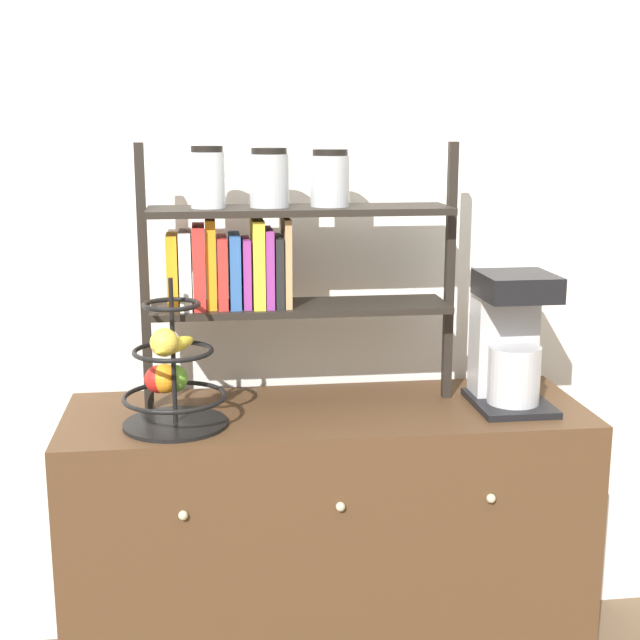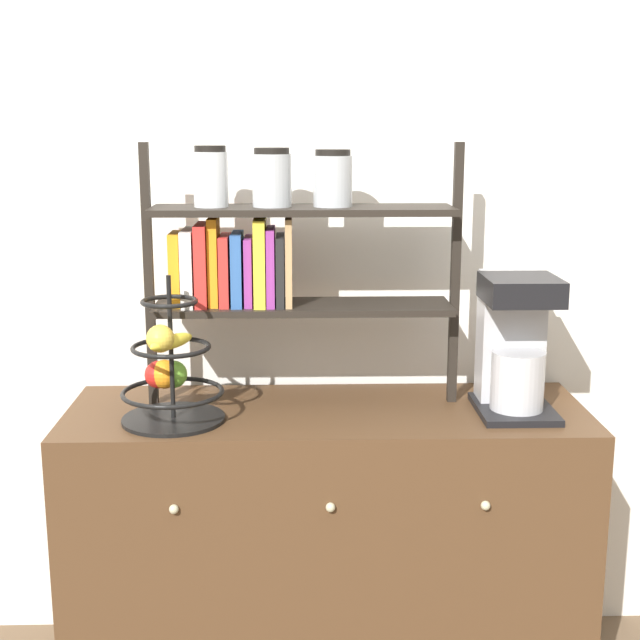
% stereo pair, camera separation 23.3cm
% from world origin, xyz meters
% --- Properties ---
extents(wall_back, '(7.00, 0.05, 2.60)m').
position_xyz_m(wall_back, '(0.00, 0.52, 1.30)').
color(wall_back, silver).
rests_on(wall_back, ground_plane).
extents(sideboard, '(1.40, 0.49, 0.78)m').
position_xyz_m(sideboard, '(0.00, 0.24, 0.39)').
color(sideboard, '#4C331E').
rests_on(sideboard, ground_plane).
extents(coffee_maker, '(0.20, 0.25, 0.37)m').
position_xyz_m(coffee_maker, '(0.50, 0.23, 0.97)').
color(coffee_maker, black).
rests_on(coffee_maker, sideboard).
extents(fruit_stand, '(0.27, 0.27, 0.38)m').
position_xyz_m(fruit_stand, '(-0.41, 0.16, 0.91)').
color(fruit_stand, black).
rests_on(fruit_stand, sideboard).
extents(shelf_hutch, '(0.84, 0.20, 0.70)m').
position_xyz_m(shelf_hutch, '(-0.16, 0.31, 1.22)').
color(shelf_hutch, black).
rests_on(shelf_hutch, sideboard).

